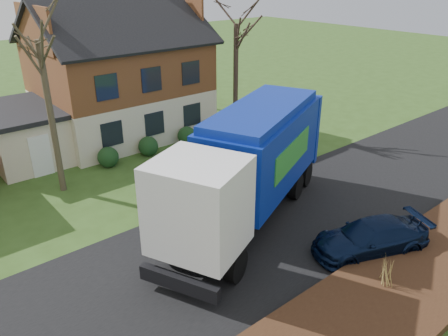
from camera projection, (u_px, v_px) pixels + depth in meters
ground at (252, 238)px, 16.82m from camera, size 120.00×120.00×0.00m
road at (252, 238)px, 16.81m from camera, size 80.00×7.00×0.02m
mulch_verge at (373, 310)px, 13.04m from camera, size 80.00×3.50×0.30m
main_house at (111, 69)px, 25.73m from camera, size 12.95×8.95×9.26m
garbage_truck at (250, 161)px, 17.10m from camera, size 10.75×6.84×4.51m
silver_sedan at (193, 192)px, 18.78m from camera, size 4.49×2.43×1.40m
navy_wagon at (370, 238)px, 15.71m from camera, size 4.64×3.27×1.25m
tree_front_west at (33, 14)px, 17.21m from camera, size 3.19×3.19×9.49m
tree_front_east at (237, 4)px, 24.92m from camera, size 3.35×3.35×9.31m
grass_clump_mid at (386, 269)px, 13.77m from camera, size 0.37×0.31×1.04m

